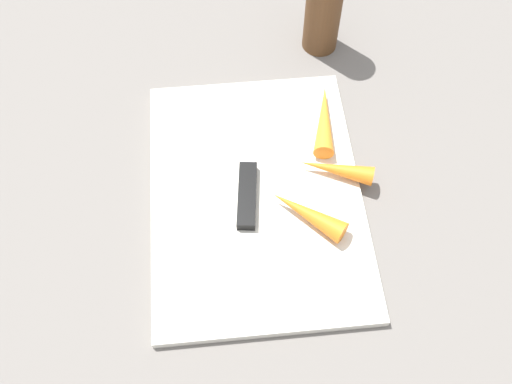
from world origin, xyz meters
TOP-DOWN VIEW (x-y plane):
  - ground_plane at (0.00, 0.00)m, footprint 1.40×1.40m
  - cutting_board at (0.00, 0.00)m, footprint 0.36×0.26m
  - knife at (-0.01, -0.01)m, footprint 0.20×0.04m
  - carrot_medium at (0.04, 0.06)m, footprint 0.08×0.09m
  - carrot_shortest at (-0.02, 0.10)m, footprint 0.05×0.09m
  - carrot_longest at (-0.10, 0.10)m, footprint 0.11×0.05m
  - pepper_grinder at (-0.25, 0.12)m, footprint 0.05×0.05m

SIDE VIEW (x-z plane):
  - ground_plane at x=0.00m, z-range 0.00..0.00m
  - cutting_board at x=0.00m, z-range 0.00..0.01m
  - knife at x=-0.01m, z-range 0.01..0.02m
  - carrot_shortest at x=-0.02m, z-range 0.01..0.04m
  - carrot_longest at x=-0.10m, z-range 0.01..0.04m
  - carrot_medium at x=0.04m, z-range 0.01..0.04m
  - pepper_grinder at x=-0.25m, z-range 0.00..0.16m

